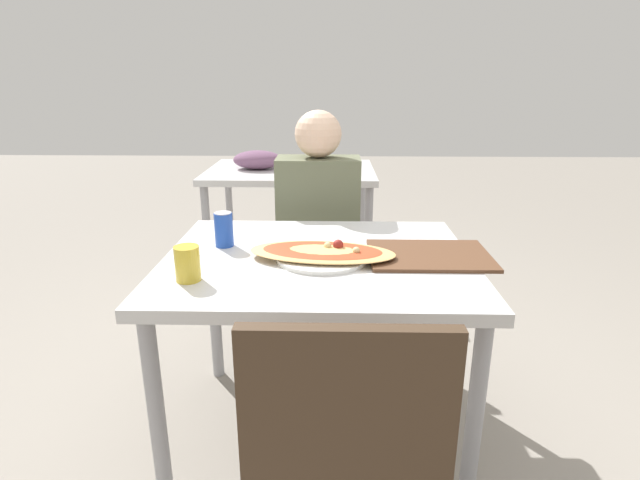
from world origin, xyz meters
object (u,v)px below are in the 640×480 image
object	(u,v)px
dining_table	(318,277)
chair_near_camera	(344,476)
pizza_main	(322,253)
chair_far_seated	(319,243)
drink_glass	(187,264)
soda_can	(224,229)
person_seated	(318,215)

from	to	relation	value
dining_table	chair_near_camera	world-z (taller)	chair_near_camera
pizza_main	chair_near_camera	bearing A→B (deg)	-85.44
chair_far_seated	drink_glass	distance (m)	1.09
chair_far_seated	drink_glass	world-z (taller)	chair_far_seated
chair_far_seated	drink_glass	xyz separation A→B (m)	(-0.37, -0.99, 0.27)
chair_far_seated	soda_can	size ratio (longest dim) A/B	7.33
chair_near_camera	person_seated	xyz separation A→B (m)	(-0.09, 1.41, 0.18)
soda_can	drink_glass	distance (m)	0.32
person_seated	drink_glass	distance (m)	0.95
chair_far_seated	soda_can	distance (m)	0.79
dining_table	soda_can	xyz separation A→B (m)	(-0.34, 0.10, 0.14)
chair_near_camera	pizza_main	xyz separation A→B (m)	(-0.06, 0.74, 0.23)
dining_table	soda_can	bearing A→B (deg)	163.85
person_seated	chair_near_camera	bearing A→B (deg)	93.70
chair_far_seated	pizza_main	xyz separation A→B (m)	(0.03, -0.79, 0.23)
chair_far_seated	person_seated	xyz separation A→B (m)	(-0.00, -0.12, 0.18)
person_seated	pizza_main	bearing A→B (deg)	92.76
chair_far_seated	chair_near_camera	size ratio (longest dim) A/B	1.00
person_seated	drink_glass	bearing A→B (deg)	67.19
pizza_main	soda_can	bearing A→B (deg)	160.58
chair_far_seated	person_seated	size ratio (longest dim) A/B	0.79
dining_table	person_seated	xyz separation A→B (m)	(-0.02, 0.65, 0.04)
drink_glass	pizza_main	bearing A→B (deg)	26.15
person_seated	pizza_main	xyz separation A→B (m)	(0.03, -0.68, 0.05)
chair_far_seated	pizza_main	size ratio (longest dim) A/B	1.78
chair_far_seated	soda_can	bearing A→B (deg)	64.08
pizza_main	soda_can	xyz separation A→B (m)	(-0.36, 0.13, 0.04)
dining_table	soda_can	distance (m)	0.38
dining_table	drink_glass	size ratio (longest dim) A/B	9.73
dining_table	person_seated	world-z (taller)	person_seated
pizza_main	person_seated	bearing A→B (deg)	92.76
drink_glass	dining_table	bearing A→B (deg)	30.26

